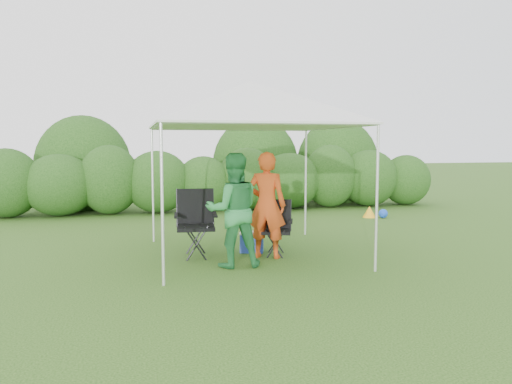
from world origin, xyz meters
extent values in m
plane|color=#3B631F|center=(0.00, 0.00, 0.00)|extent=(70.00, 70.00, 0.00)
ellipsoid|color=#2A571B|center=(-4.89, 6.00, 0.86)|extent=(1.65, 1.40, 1.73)
cylinder|color=#382616|center=(-4.89, 6.00, 0.15)|extent=(0.12, 0.12, 0.30)
ellipsoid|color=#2A571B|center=(-3.67, 6.00, 0.79)|extent=(1.80, 1.53, 1.57)
cylinder|color=#382616|center=(-3.67, 6.00, 0.15)|extent=(0.12, 0.12, 0.30)
ellipsoid|color=#2A571B|center=(-2.44, 6.00, 0.90)|extent=(1.58, 1.34, 1.80)
cylinder|color=#382616|center=(-2.44, 6.00, 0.15)|extent=(0.12, 0.12, 0.30)
ellipsoid|color=#2A571B|center=(-1.22, 6.00, 0.82)|extent=(1.72, 1.47, 1.65)
cylinder|color=#382616|center=(-1.22, 6.00, 0.15)|extent=(0.12, 0.12, 0.30)
ellipsoid|color=#2A571B|center=(0.00, 6.00, 0.75)|extent=(1.50, 1.28, 1.50)
cylinder|color=#382616|center=(0.00, 6.00, 0.15)|extent=(0.12, 0.12, 0.30)
ellipsoid|color=#2A571B|center=(1.22, 6.00, 0.86)|extent=(1.65, 1.40, 1.73)
cylinder|color=#382616|center=(1.22, 6.00, 0.15)|extent=(0.12, 0.12, 0.30)
ellipsoid|color=#2A571B|center=(2.44, 6.00, 0.79)|extent=(1.80, 1.53, 1.57)
cylinder|color=#382616|center=(2.44, 6.00, 0.15)|extent=(0.12, 0.12, 0.30)
ellipsoid|color=#2A571B|center=(3.67, 6.00, 0.90)|extent=(1.57, 1.34, 1.80)
cylinder|color=#382616|center=(3.67, 6.00, 0.15)|extent=(0.12, 0.12, 0.30)
ellipsoid|color=#2A571B|center=(4.89, 6.00, 0.82)|extent=(1.72, 1.47, 1.65)
cylinder|color=#382616|center=(4.89, 6.00, 0.15)|extent=(0.12, 0.12, 0.30)
ellipsoid|color=#2A571B|center=(6.11, 6.00, 0.75)|extent=(1.50, 1.28, 1.50)
cylinder|color=#382616|center=(6.11, 6.00, 0.15)|extent=(0.12, 0.12, 0.30)
cylinder|color=silver|center=(-1.50, -1.00, 1.05)|extent=(0.04, 0.04, 2.10)
cylinder|color=silver|center=(1.50, -1.00, 1.05)|extent=(0.04, 0.04, 2.10)
cylinder|color=silver|center=(-1.50, 2.00, 1.05)|extent=(0.04, 0.04, 2.10)
cylinder|color=silver|center=(1.50, 2.00, 1.05)|extent=(0.04, 0.04, 2.10)
cube|color=white|center=(0.00, 0.50, 2.12)|extent=(3.10, 3.10, 0.03)
pyramid|color=white|center=(0.00, 0.50, 2.48)|extent=(3.10, 3.10, 0.70)
cube|color=black|center=(0.39, 0.35, 0.40)|extent=(0.61, 0.59, 0.05)
cube|color=black|center=(0.46, 0.55, 0.67)|extent=(0.51, 0.29, 0.47)
cube|color=black|center=(0.15, 0.43, 0.57)|extent=(0.18, 0.41, 0.03)
cube|color=black|center=(0.64, 0.27, 0.57)|extent=(0.18, 0.41, 0.03)
cylinder|color=black|center=(0.13, 0.22, 0.20)|extent=(0.02, 0.02, 0.40)
cylinder|color=black|center=(0.53, 0.08, 0.20)|extent=(0.02, 0.02, 0.40)
cylinder|color=black|center=(0.26, 0.61, 0.20)|extent=(0.02, 0.02, 0.40)
cylinder|color=black|center=(0.66, 0.48, 0.20)|extent=(0.02, 0.02, 0.40)
cube|color=black|center=(-0.89, 0.54, 0.48)|extent=(0.65, 0.61, 0.06)
cube|color=black|center=(-0.86, 0.79, 0.80)|extent=(0.61, 0.22, 0.57)
cube|color=black|center=(-1.20, 0.57, 0.69)|extent=(0.11, 0.51, 0.03)
cube|color=black|center=(-0.58, 0.51, 0.69)|extent=(0.11, 0.51, 0.03)
cylinder|color=black|center=(-1.16, 0.32, 0.24)|extent=(0.03, 0.03, 0.48)
cylinder|color=black|center=(-0.66, 0.27, 0.24)|extent=(0.03, 0.03, 0.48)
cylinder|color=black|center=(-1.11, 0.82, 0.24)|extent=(0.03, 0.03, 0.48)
cylinder|color=black|center=(-0.61, 0.77, 0.24)|extent=(0.03, 0.03, 0.48)
imported|color=#CE4517|center=(0.21, 0.23, 0.85)|extent=(0.74, 0.65, 1.71)
imported|color=#2C8843|center=(-0.42, -0.21, 0.85)|extent=(0.84, 0.66, 1.70)
cube|color=#213C9A|center=(0.08, 0.70, 0.16)|extent=(0.45, 0.38, 0.31)
cube|color=silver|center=(0.08, 0.70, 0.33)|extent=(0.47, 0.40, 0.03)
cylinder|color=#592D0C|center=(0.14, 0.66, 0.46)|extent=(0.07, 0.07, 0.25)
cone|color=yellow|center=(3.85, 3.87, 0.14)|extent=(0.33, 0.33, 0.28)
sphere|color=blue|center=(4.13, 3.68, 0.11)|extent=(0.22, 0.22, 0.22)
camera|label=1|loc=(-1.86, -7.41, 1.83)|focal=35.00mm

